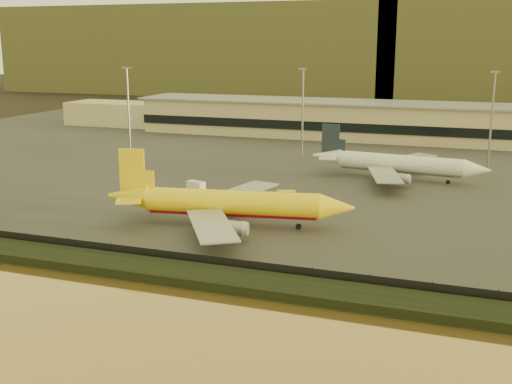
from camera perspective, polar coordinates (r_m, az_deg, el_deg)
ground at (r=106.94m, az=-2.54°, el=-4.63°), size 900.00×900.00×0.00m
embankment at (r=92.10m, az=-6.61°, el=-7.24°), size 320.00×7.00×1.40m
tarmac at (r=195.74m, az=8.12°, el=3.48°), size 320.00×220.00×0.20m
perimeter_fence at (r=95.27m, az=-5.55°, el=-6.13°), size 300.00×0.05×2.20m
terminal_building at (r=227.55m, az=6.18°, el=6.45°), size 202.00×25.00×12.60m
apron_light_masts at (r=171.56m, az=11.83°, el=7.24°), size 152.20×12.20×25.40m
distant_hills at (r=438.10m, az=12.37°, el=12.75°), size 470.00×160.00×70.00m
dhl_cargo_jet at (r=115.65m, az=-2.50°, el=-1.05°), size 45.51×44.03×13.62m
white_narrowbody_jet at (r=158.82m, az=12.43°, el=2.45°), size 43.38×42.13×12.46m
gse_vehicle_yellow at (r=136.13m, az=2.71°, el=-0.25°), size 4.29×3.00×1.76m
gse_vehicle_white at (r=145.02m, az=-5.36°, el=0.58°), size 4.68×3.26×1.93m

